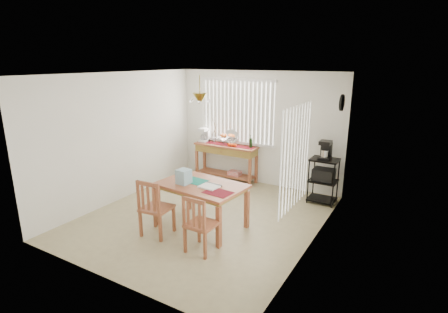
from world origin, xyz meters
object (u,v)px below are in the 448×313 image
Objects in this scene: cart_items at (326,150)px; dining_table at (202,189)px; wire_cart at (323,176)px; chair_right at (200,224)px; chair_left at (155,208)px; sideboard at (226,154)px.

cart_items is 0.25× the size of dining_table.
wire_cart reaches higher than dining_table.
chair_right is at bearing -110.48° from wire_cart.
wire_cart is 2.43× the size of cart_items.
cart_items is 3.50m from chair_left.
sideboard is 3.34m from chair_right.
chair_left is at bearing -125.53° from wire_cart.
dining_table is 1.67× the size of chair_right.
cart_items reaches higher than chair_right.
cart_items is 0.38× the size of chair_left.
wire_cart is at bearing 54.47° from chair_left.
chair_left reaches higher than sideboard.
chair_left is 1.07× the size of chair_right.
sideboard is 2.48m from dining_table.
chair_left reaches higher than wire_cart.
dining_table is (0.86, -2.33, 0.03)m from sideboard.
chair_right is (0.46, -0.73, -0.24)m from dining_table.
wire_cart is 0.54m from cart_items.
chair_right is (-1.07, -2.87, -0.64)m from cart_items.
dining_table is 0.84m from chair_left.
chair_left is 0.93m from chair_right.
chair_right is (0.93, -0.06, -0.03)m from chair_left.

